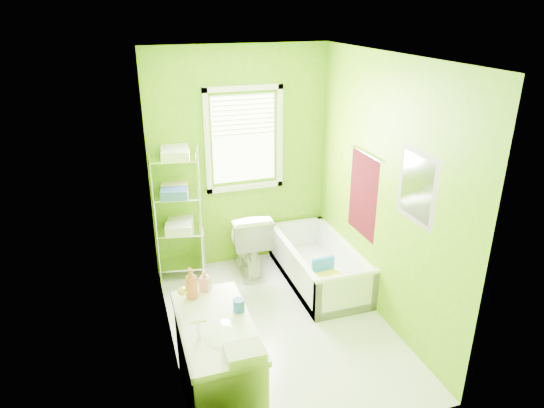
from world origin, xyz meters
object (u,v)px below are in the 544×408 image
object	(u,v)px
bathtub	(319,270)
wire_shelf_unit	(179,201)
vanity	(218,363)
toilet	(248,240)

from	to	relation	value
bathtub	wire_shelf_unit	distance (m)	1.78
bathtub	vanity	xyz separation A→B (m)	(-1.49, -1.49, 0.27)
toilet	vanity	xyz separation A→B (m)	(-0.79, -1.99, 0.02)
toilet	wire_shelf_unit	size ratio (longest dim) A/B	0.52
toilet	bathtub	bearing A→B (deg)	148.07
bathtub	wire_shelf_unit	world-z (taller)	wire_shelf_unit
toilet	vanity	distance (m)	2.14
bathtub	toilet	size ratio (longest dim) A/B	1.86
wire_shelf_unit	bathtub	bearing A→B (deg)	-23.84
toilet	wire_shelf_unit	xyz separation A→B (m)	(-0.76, 0.14, 0.55)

